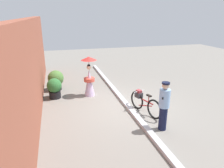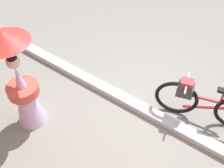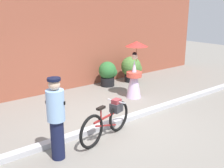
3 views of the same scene
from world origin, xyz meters
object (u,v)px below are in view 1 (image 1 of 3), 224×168
object	(u,v)px
person_with_parasol	(89,78)
person_officer	(164,105)
potted_plant_by_door	(55,88)
bicycle_near_officer	(144,102)
potted_plant_small	(56,79)

from	to	relation	value
person_with_parasol	person_officer	bearing A→B (deg)	-153.80
person_with_parasol	potted_plant_by_door	bearing A→B (deg)	85.70
bicycle_near_officer	person_with_parasol	xyz separation A→B (m)	(2.33, 1.69, 0.43)
bicycle_near_officer	person_with_parasol	bearing A→B (deg)	35.88
person_with_parasol	potted_plant_by_door	distance (m)	1.60
person_officer	potted_plant_small	distance (m)	5.82
person_officer	person_with_parasol	size ratio (longest dim) A/B	0.90
person_with_parasol	potted_plant_by_door	xyz separation A→B (m)	(0.12, 1.55, -0.37)
potted_plant_by_door	potted_plant_small	world-z (taller)	potted_plant_small
person_officer	person_with_parasol	xyz separation A→B (m)	(3.62, 1.78, -0.00)
person_with_parasol	potted_plant_small	distance (m)	1.92
bicycle_near_officer	potted_plant_small	distance (m)	4.73
potted_plant_small	person_with_parasol	bearing A→B (deg)	-129.36
potted_plant_small	bicycle_near_officer	bearing A→B (deg)	-138.28
potted_plant_small	potted_plant_by_door	bearing A→B (deg)	175.15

